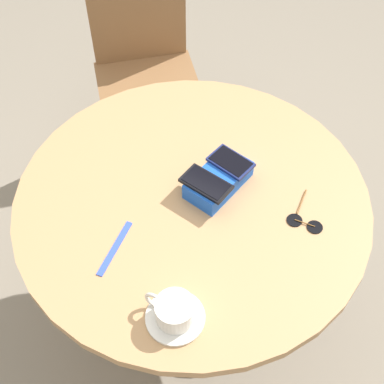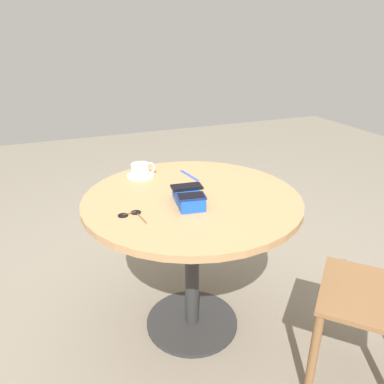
% 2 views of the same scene
% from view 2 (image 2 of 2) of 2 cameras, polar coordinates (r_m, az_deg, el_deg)
% --- Properties ---
extents(ground_plane, '(8.00, 8.00, 0.00)m').
position_cam_2_polar(ground_plane, '(2.08, 0.00, -19.29)').
color(ground_plane, gray).
extents(round_table, '(0.98, 0.98, 0.73)m').
position_cam_2_polar(round_table, '(1.73, 0.00, -4.67)').
color(round_table, '#2D2D2D').
rests_on(round_table, ground_plane).
extents(phone_box, '(0.20, 0.13, 0.05)m').
position_cam_2_polar(phone_box, '(1.59, -0.52, -0.95)').
color(phone_box, blue).
rests_on(phone_box, round_table).
extents(phone_navy, '(0.09, 0.13, 0.01)m').
position_cam_2_polar(phone_navy, '(1.53, -0.15, -0.66)').
color(phone_navy, navy).
rests_on(phone_navy, phone_box).
extents(phone_black, '(0.09, 0.14, 0.01)m').
position_cam_2_polar(phone_black, '(1.62, -0.81, 0.80)').
color(phone_black, black).
rests_on(phone_black, phone_box).
extents(saucer, '(0.14, 0.14, 0.01)m').
position_cam_2_polar(saucer, '(1.92, -7.84, 2.50)').
color(saucer, silver).
rests_on(saucer, round_table).
extents(coffee_cup, '(0.09, 0.13, 0.06)m').
position_cam_2_polar(coffee_cup, '(1.91, -7.82, 3.48)').
color(coffee_cup, silver).
rests_on(coffee_cup, saucer).
extents(lanyard_strap, '(0.17, 0.04, 0.00)m').
position_cam_2_polar(lanyard_strap, '(1.91, -0.42, 2.55)').
color(lanyard_strap, blue).
rests_on(lanyard_strap, round_table).
extents(sunglasses, '(0.13, 0.10, 0.01)m').
position_cam_2_polar(sunglasses, '(1.52, -9.30, -3.38)').
color(sunglasses, black).
rests_on(sunglasses, round_table).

